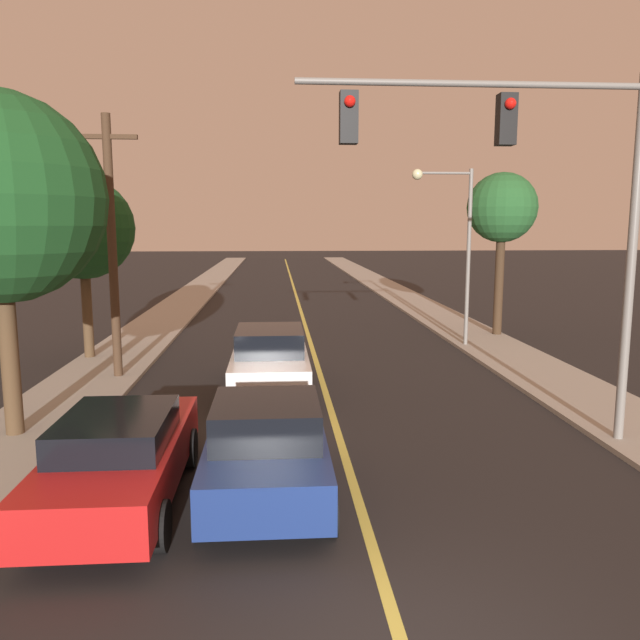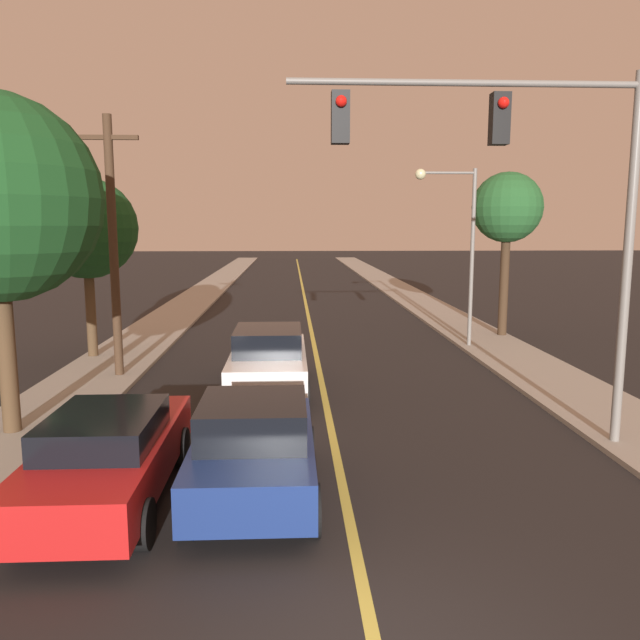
# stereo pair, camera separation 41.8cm
# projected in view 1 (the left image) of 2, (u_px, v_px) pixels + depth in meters

# --- Properties ---
(road_surface) EXTENTS (10.12, 80.00, 0.01)m
(road_surface) POSITION_uv_depth(u_px,v_px,m) (294.00, 290.00, 41.57)
(road_surface) COLOR black
(road_surface) RESTS_ON ground
(sidewalk_left) EXTENTS (2.50, 80.00, 0.12)m
(sidewalk_left) POSITION_uv_depth(u_px,v_px,m) (199.00, 290.00, 41.11)
(sidewalk_left) COLOR #9E998E
(sidewalk_left) RESTS_ON ground
(sidewalk_right) EXTENTS (2.50, 80.00, 0.12)m
(sidewalk_right) POSITION_uv_depth(u_px,v_px,m) (388.00, 288.00, 42.01)
(sidewalk_right) COLOR #9E998E
(sidewalk_right) RESTS_ON ground
(car_near_lane_front) EXTENTS (1.95, 4.00, 1.64)m
(car_near_lane_front) POSITION_uv_depth(u_px,v_px,m) (267.00, 449.00, 9.66)
(car_near_lane_front) COLOR navy
(car_near_lane_front) RESTS_ON ground
(car_near_lane_second) EXTENTS (2.04, 4.89, 1.66)m
(car_near_lane_second) POSITION_uv_depth(u_px,v_px,m) (270.00, 359.00, 16.18)
(car_near_lane_second) COLOR white
(car_near_lane_second) RESTS_ON ground
(car_outer_lane_front) EXTENTS (1.88, 4.70, 1.49)m
(car_outer_lane_front) POSITION_uv_depth(u_px,v_px,m) (120.00, 456.00, 9.49)
(car_outer_lane_front) COLOR red
(car_outer_lane_front) RESTS_ON ground
(traffic_signal_mast) EXTENTS (6.43, 0.42, 6.89)m
(traffic_signal_mast) POSITION_uv_depth(u_px,v_px,m) (531.00, 180.00, 11.39)
(traffic_signal_mast) COLOR slate
(traffic_signal_mast) RESTS_ON ground
(streetlamp_right) EXTENTS (2.11, 0.36, 6.04)m
(streetlamp_right) POSITION_uv_depth(u_px,v_px,m) (453.00, 230.00, 21.34)
(streetlamp_right) COLOR slate
(streetlamp_right) RESTS_ON ground
(utility_pole_left) EXTENTS (1.60, 0.24, 7.06)m
(utility_pole_left) POSITION_uv_depth(u_px,v_px,m) (112.00, 242.00, 16.84)
(utility_pole_left) COLOR #422D1E
(utility_pole_left) RESTS_ON ground
(tree_left_far) EXTENTS (3.16, 3.16, 5.64)m
(tree_left_far) POSITION_uv_depth(u_px,v_px,m) (83.00, 229.00, 19.27)
(tree_left_far) COLOR #4C3823
(tree_left_far) RESTS_ON ground
(tree_right_near) EXTENTS (2.61, 2.61, 6.11)m
(tree_right_near) POSITION_uv_depth(u_px,v_px,m) (502.00, 209.00, 23.33)
(tree_right_near) COLOR #3D2B1C
(tree_right_near) RESTS_ON ground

